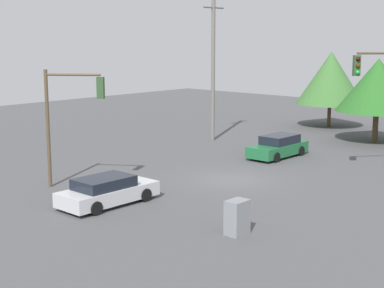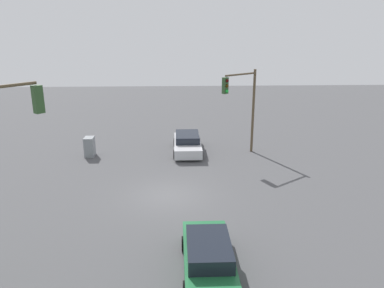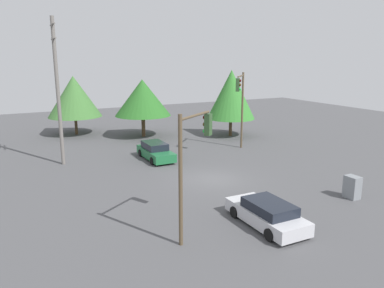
% 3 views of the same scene
% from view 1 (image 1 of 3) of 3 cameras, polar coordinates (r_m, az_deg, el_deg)
% --- Properties ---
extents(ground_plane, '(80.00, 80.00, 0.00)m').
position_cam_1_polar(ground_plane, '(31.29, 3.88, -3.48)').
color(ground_plane, '#4C4C4F').
extents(sedan_green, '(4.49, 1.89, 1.39)m').
position_cam_1_polar(sedan_green, '(37.38, 8.35, -0.25)').
color(sedan_green, '#1E6638').
rests_on(sedan_green, ground_plane).
extents(sedan_silver, '(4.66, 2.01, 1.30)m').
position_cam_1_polar(sedan_silver, '(26.81, -8.22, -4.54)').
color(sedan_silver, silver).
rests_on(sedan_silver, ground_plane).
extents(traffic_signal_cross, '(1.93, 2.55, 5.90)m').
position_cam_1_polar(traffic_signal_cross, '(29.58, -11.78, 3.40)').
color(traffic_signal_cross, brown).
rests_on(traffic_signal_cross, ground_plane).
extents(utility_pole_tall, '(2.20, 0.28, 11.11)m').
position_cam_1_polar(utility_pole_tall, '(42.51, 2.06, 8.17)').
color(utility_pole_tall, slate).
rests_on(utility_pole_tall, ground_plane).
extents(electrical_cabinet, '(0.88, 0.64, 1.35)m').
position_cam_1_polar(electrical_cabinet, '(22.67, 4.40, -7.11)').
color(electrical_cabinet, gray).
rests_on(electrical_cabinet, ground_plane).
extents(tree_corner, '(5.64, 5.64, 6.29)m').
position_cam_1_polar(tree_corner, '(50.36, 13.30, 6.26)').
color(tree_corner, '#4C3823').
rests_on(tree_corner, ground_plane).
extents(tree_behind, '(5.80, 5.80, 5.99)m').
position_cam_1_polar(tree_behind, '(43.72, 17.56, 5.46)').
color(tree_behind, '#4C3823').
rests_on(tree_behind, ground_plane).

